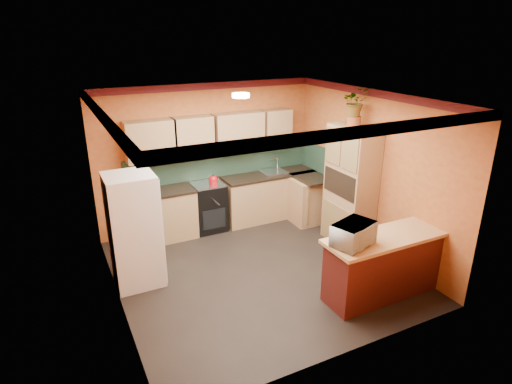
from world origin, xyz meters
TOP-DOWN VIEW (x-y plane):
  - room_shell at (0.02, 0.28)m, footprint 4.24×4.24m
  - base_cabinets_back at (0.47, 1.80)m, footprint 3.65×0.60m
  - countertop_back at (0.47, 1.80)m, footprint 3.65×0.62m
  - stove at (-0.15, 1.80)m, footprint 0.58×0.58m
  - kettle at (-0.05, 1.75)m, footprint 0.22×0.22m
  - sink at (1.25, 1.80)m, footprint 0.48×0.40m
  - base_cabinets_right at (1.80, 1.26)m, footprint 0.60×0.80m
  - countertop_right at (1.80, 1.26)m, footprint 0.62×0.80m
  - fridge at (-1.75, 0.54)m, footprint 0.68×0.66m
  - pantry at (1.85, 0.18)m, footprint 0.48×0.90m
  - fern_pot at (1.85, 0.23)m, footprint 0.22×0.22m
  - fern at (1.85, 0.23)m, footprint 0.53×0.50m
  - breakfast_bar at (1.33, -1.35)m, footprint 1.80×0.55m
  - bar_top at (1.33, -1.35)m, footprint 1.90×0.65m
  - microwave at (0.70, -1.35)m, footprint 0.65×0.54m

SIDE VIEW (x-z plane):
  - base_cabinets_back at x=0.47m, z-range 0.00..0.88m
  - base_cabinets_right at x=1.80m, z-range 0.00..0.88m
  - breakfast_bar at x=1.33m, z-range 0.00..0.88m
  - stove at x=-0.15m, z-range 0.00..0.91m
  - fridge at x=-1.75m, z-range 0.00..1.70m
  - countertop_back at x=0.47m, z-range 0.88..0.92m
  - countertop_right at x=1.80m, z-range 0.88..0.92m
  - bar_top at x=1.33m, z-range 0.88..0.93m
  - sink at x=1.25m, z-range 0.92..0.95m
  - kettle at x=-0.05m, z-range 0.91..1.09m
  - pantry at x=1.85m, z-range 0.00..2.10m
  - microwave at x=0.70m, z-range 0.93..1.24m
  - room_shell at x=0.02m, z-range 0.73..3.45m
  - fern_pot at x=1.85m, z-range 2.10..2.26m
  - fern at x=1.85m, z-range 2.26..2.73m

